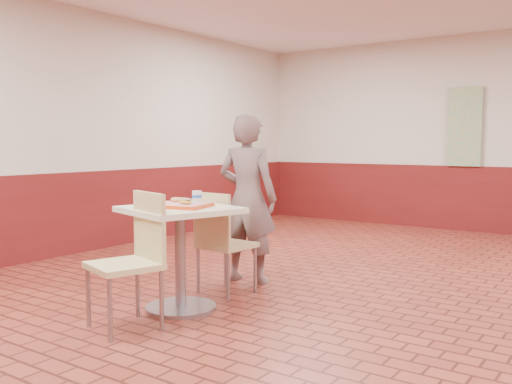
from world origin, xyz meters
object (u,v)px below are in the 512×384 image
Objects in this scene: chair_main_back at (221,238)px; paper_cup at (197,197)px; chair_main_front at (134,253)px; long_john_donut at (186,201)px; ring_donut at (177,200)px; customer at (248,198)px; main_table at (180,241)px; serving_tray at (180,205)px.

paper_cup reaches higher than chair_main_back.
chair_main_front is 0.61m from long_john_donut.
customer is at bearing 89.47° from ring_donut.
chair_main_front is 1.08× the size of chair_main_back.
customer reaches higher than main_table.
paper_cup is (0.20, 0.02, 0.03)m from ring_donut.
chair_main_front reaches higher than ring_donut.
paper_cup is at bearing 6.50° from ring_donut.
chair_main_front is 0.74m from paper_cup.
customer is 0.99m from ring_donut.
ring_donut is 1.08× the size of paper_cup.
ring_donut is at bearing 82.67° from chair_main_back.
customer is 10.46× the size of long_john_donut.
main_table is at bearing 176.01° from long_john_donut.
serving_tray is at bearing 135.00° from main_table.
chair_main_back reaches higher than ring_donut.
chair_main_front reaches higher than serving_tray.
long_john_donut is at bearing 103.74° from chair_main_back.
customer is at bearing -76.47° from chair_main_back.
paper_cup is (0.11, -0.44, 0.41)m from chair_main_back.
customer reaches higher than chair_main_back.
ring_donut is 0.21m from long_john_donut.
serving_tray is 0.08m from long_john_donut.
chair_main_front is 1.62m from customer.
chair_main_front reaches higher than main_table.
main_table is 0.33m from long_john_donut.
paper_cup is (0.06, 0.63, 0.37)m from chair_main_front.
long_john_donut is at bearing -3.99° from serving_tray.
serving_tray is at bearing -38.63° from ring_donut.
customer is at bearing 101.24° from paper_cup.
main_table is at bearing -38.63° from ring_donut.
long_john_donut reaches higher than ring_donut.
main_table is 0.52m from chair_main_front.
chair_main_back is at bearing 99.45° from long_john_donut.
ring_donut is (-0.01, -0.99, 0.07)m from customer.
main_table is 5.38× the size of long_john_donut.
main_table is at bearing 109.94° from chair_main_front.
chair_main_back is (-0.05, 1.07, -0.04)m from chair_main_front.
main_table is at bearing -124.09° from paper_cup.
paper_cup reaches higher than ring_donut.
long_john_donut is at bearing 88.36° from customer.
customer is at bearing 95.86° from serving_tray.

